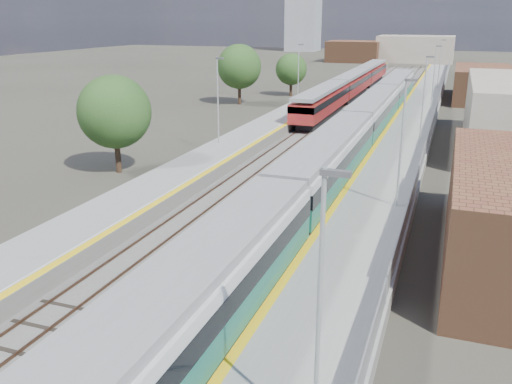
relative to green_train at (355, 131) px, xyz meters
The scene contains 11 objects.
ground 13.72m from the green_train, 96.38° to the left, with size 320.00×320.00×0.00m, color #47443A.
ballast_bed 16.53m from the green_train, 103.25° to the left, with size 10.50×155.00×0.06m, color #565451.
tracks 18.02m from the green_train, 100.15° to the left, with size 8.96×160.00×0.17m.
platform_right 16.46m from the green_train, 76.63° to the left, with size 4.70×155.00×8.52m.
platform_left 19.18m from the green_train, 123.54° to the left, with size 4.30×155.00×8.52m.
buildings 104.22m from the green_train, 100.88° to the left, with size 72.00×185.50×40.00m.
green_train is the anchor object (origin of this frame).
red_train 37.74m from the green_train, 100.69° to the left, with size 2.90×58.73×3.66m.
tree_a 20.08m from the green_train, 146.99° to the right, with size 5.64×5.64×7.65m.
tree_b 32.97m from the green_train, 129.27° to the left, with size 6.13×6.13×8.30m.
tree_c 39.57m from the green_train, 114.45° to the left, with size 4.83×4.83×6.55m.
Camera 1 is at (9.13, -9.49, 11.71)m, focal length 38.00 mm.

